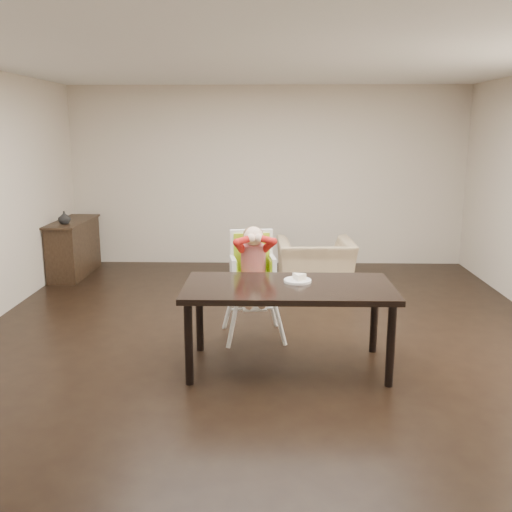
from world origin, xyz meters
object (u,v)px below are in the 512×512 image
(high_chair, at_px, (253,259))
(dining_table, at_px, (288,294))
(sideboard, at_px, (74,248))
(armchair, at_px, (315,256))

(high_chair, bearing_deg, dining_table, -75.62)
(dining_table, xyz_separation_m, high_chair, (-0.33, 0.77, 0.13))
(dining_table, relative_size, sideboard, 1.43)
(high_chair, distance_m, armchair, 2.02)
(dining_table, bearing_deg, armchair, 80.29)
(armchair, bearing_deg, sideboard, -12.78)
(dining_table, xyz_separation_m, sideboard, (-2.97, 3.21, -0.27))
(dining_table, height_order, high_chair, high_chair)
(dining_table, bearing_deg, high_chair, 112.86)
(dining_table, height_order, sideboard, sideboard)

